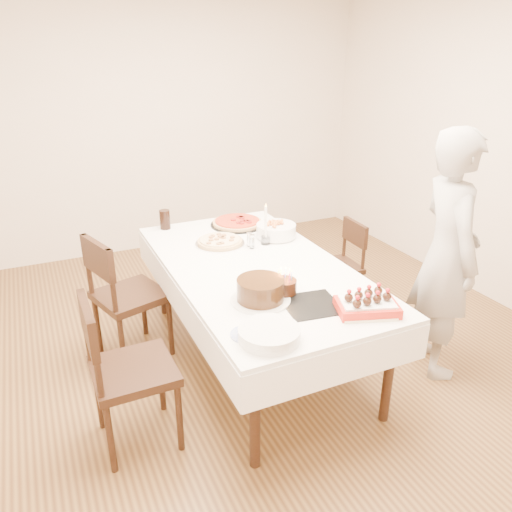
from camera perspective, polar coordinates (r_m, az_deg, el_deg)
name	(u,v)px	position (r m, az deg, el deg)	size (l,w,h in m)	color
floor	(266,352)	(3.85, 1.20, -10.95)	(5.00, 5.00, 0.00)	#50321B
wall_back	(166,125)	(5.60, -10.28, 14.50)	(4.50, 0.04, 2.70)	beige
dining_table	(256,313)	(3.60, 0.00, -6.50)	(1.14, 2.14, 0.75)	white
chair_right_savory	(336,267)	(4.31, 9.09, -1.26)	(0.40, 0.40, 0.79)	black
chair_left_savory	(130,296)	(3.71, -14.16, -4.44)	(0.49, 0.49, 0.97)	black
chair_left_dessert	(134,371)	(2.93, -13.81, -12.63)	(0.49, 0.49, 0.95)	black
person	(447,256)	(3.56, 20.98, 0.02)	(0.62, 0.41, 1.70)	#B7B3AD
pizza_white	(220,242)	(3.79, -4.14, 1.66)	(0.37, 0.37, 0.04)	beige
pizza_pepperoni	(237,223)	(4.19, -2.15, 3.84)	(0.45, 0.45, 0.04)	red
red_placemat	(274,234)	(4.01, 2.10, 2.56)	(0.26, 0.26, 0.01)	#B21E1E
pasta_bowl	(276,230)	(3.91, 2.31, 2.94)	(0.31, 0.31, 0.10)	white
taper_candle	(266,224)	(3.74, 1.11, 3.69)	(0.07, 0.07, 0.32)	white
shaker_pair	(252,242)	(3.69, -0.47, 1.67)	(0.09, 0.09, 0.11)	white
cola_glass	(165,220)	(4.16, -10.37, 4.12)	(0.09, 0.09, 0.16)	black
layer_cake	(260,290)	(2.94, 0.52, -3.93)	(0.36, 0.36, 0.14)	#321C0C
cake_board	(311,305)	(2.94, 6.36, -5.60)	(0.32, 0.32, 0.01)	black
birthday_cake	(285,281)	(3.01, 3.31, -2.91)	(0.14, 0.14, 0.15)	#391F0F
strawberry_box	(367,305)	(2.90, 12.58, -5.50)	(0.34, 0.23, 0.08)	red
box_lid	(366,314)	(2.90, 12.50, -6.45)	(0.30, 0.20, 0.03)	beige
plate_stack	(269,334)	(2.59, 1.51, -8.89)	(0.32, 0.32, 0.07)	white
china_plate	(248,334)	(2.64, -0.93, -8.92)	(0.19, 0.19, 0.01)	white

